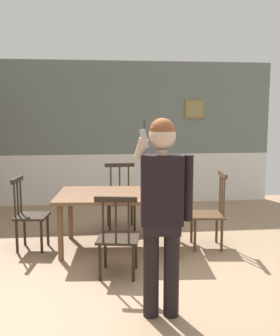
% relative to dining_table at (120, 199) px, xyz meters
% --- Properties ---
extents(ground_plane, '(7.91, 7.91, 0.00)m').
position_rel_dining_table_xyz_m(ground_plane, '(0.15, -0.86, -0.68)').
color(ground_plane, '#9E7F60').
extents(room_back_partition, '(6.20, 0.17, 2.85)m').
position_rel_dining_table_xyz_m(room_back_partition, '(0.16, 2.74, 0.69)').
color(room_back_partition, slate).
rests_on(room_back_partition, ground_plane).
extents(dining_table, '(1.74, 1.19, 0.76)m').
position_rel_dining_table_xyz_m(dining_table, '(0.00, 0.00, 0.00)').
color(dining_table, brown).
rests_on(dining_table, ground_plane).
extents(chair_near_window, '(0.46, 0.46, 0.98)m').
position_rel_dining_table_xyz_m(chair_near_window, '(-1.22, 0.10, -0.20)').
color(chair_near_window, '#2D2319').
rests_on(chair_near_window, ground_plane).
extents(chair_by_doorway, '(0.49, 0.49, 1.04)m').
position_rel_dining_table_xyz_m(chair_by_doorway, '(1.22, -0.10, -0.19)').
color(chair_by_doorway, '#513823').
rests_on(chair_by_doorway, ground_plane).
extents(chair_at_table_head, '(0.49, 0.49, 1.03)m').
position_rel_dining_table_xyz_m(chair_at_table_head, '(0.07, 0.92, -0.19)').
color(chair_at_table_head, '#2D2319').
rests_on(chair_at_table_head, ground_plane).
extents(chair_opposite_corner, '(0.54, 0.54, 0.95)m').
position_rel_dining_table_xyz_m(chair_opposite_corner, '(-0.08, -0.92, -0.22)').
color(chair_opposite_corner, '#2D2319').
rests_on(chair_opposite_corner, ground_plane).
extents(person_figure, '(0.53, 0.23, 1.79)m').
position_rel_dining_table_xyz_m(person_figure, '(0.27, -1.85, 0.36)').
color(person_figure, black).
rests_on(person_figure, ground_plane).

